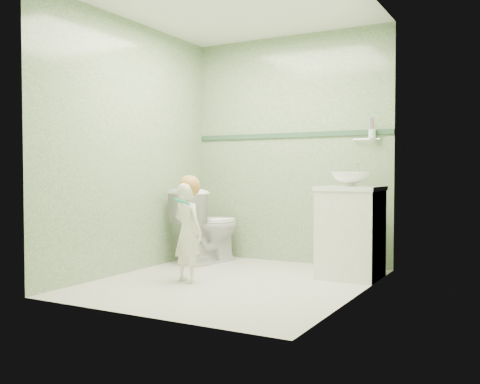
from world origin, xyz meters
The scene contains 12 objects.
ground centered at (0.00, 0.00, 0.00)m, with size 2.50×2.50×0.00m, color beige.
room_shell centered at (0.00, 0.00, 1.20)m, with size 2.50×2.54×2.40m.
trim_stripe centered at (0.00, 1.24, 1.35)m, with size 2.20×0.02×0.05m, color #31543C.
vanity centered at (0.84, 0.70, 0.40)m, with size 0.52×0.50×0.80m, color white.
counter centered at (0.84, 0.70, 0.81)m, with size 0.54×0.52×0.04m, color white.
basin centered at (0.84, 0.70, 0.89)m, with size 0.37×0.37×0.13m, color white.
faucet centered at (0.84, 0.89, 0.97)m, with size 0.03×0.13×0.18m.
cup_holder centered at (0.89, 1.18, 1.33)m, with size 0.26×0.07×0.21m.
toilet centered at (-0.74, 0.80, 0.39)m, with size 0.44×0.77×0.79m, color white.
toddler centered at (-0.35, -0.16, 0.43)m, with size 0.32×0.21×0.87m, color beige.
hair_cap centered at (-0.35, -0.13, 0.83)m, with size 0.19×0.19×0.19m, color #AD7837.
teal_toothbrush centered at (-0.31, -0.30, 0.71)m, with size 0.11×0.14×0.08m.
Camera 1 is at (2.28, -4.02, 0.95)m, focal length 40.22 mm.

